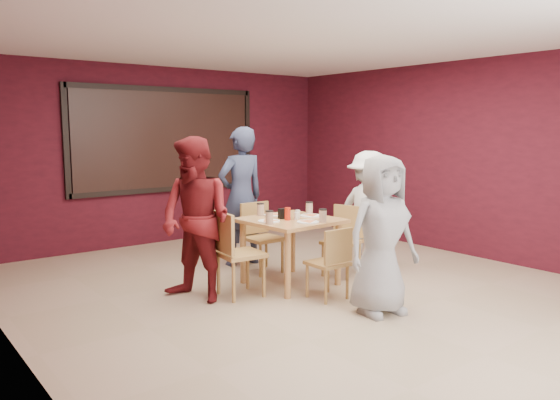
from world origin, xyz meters
TOP-DOWN VIEW (x-y plane):
  - floor at (0.00, 0.00)m, footprint 7.00×7.00m
  - window_blinds at (0.00, 3.45)m, footprint 3.00×0.02m
  - dining_table at (0.03, 0.34)m, footprint 1.05×1.05m
  - chair_front at (-0.00, -0.40)m, footprint 0.39×0.39m
  - chair_back at (0.10, 1.04)m, footprint 0.43×0.43m
  - chair_left at (-0.77, 0.33)m, footprint 0.50×0.50m
  - chair_right at (0.84, 0.27)m, footprint 0.53×0.53m
  - diner_front at (0.10, -1.01)m, footprint 0.86×0.64m
  - diner_back at (0.10, 1.48)m, footprint 0.69×0.47m
  - diner_left at (-1.14, 0.48)m, footprint 0.91×1.03m
  - diner_right at (1.29, 0.28)m, footprint 0.58×1.00m

SIDE VIEW (x-z plane):
  - floor at x=0.00m, z-range 0.00..0.00m
  - chair_front at x=0.00m, z-range 0.05..0.84m
  - chair_right at x=0.84m, z-range 0.06..0.92m
  - chair_back at x=0.10m, z-range 0.06..0.94m
  - chair_left at x=-0.77m, z-range 0.06..1.01m
  - dining_table at x=0.03m, z-range 0.22..1.15m
  - diner_right at x=1.29m, z-range 0.00..1.54m
  - diner_front at x=0.10m, z-range 0.00..1.59m
  - diner_left at x=-1.14m, z-range 0.00..1.75m
  - diner_back at x=0.10m, z-range 0.00..1.85m
  - window_blinds at x=0.00m, z-range 0.90..2.40m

